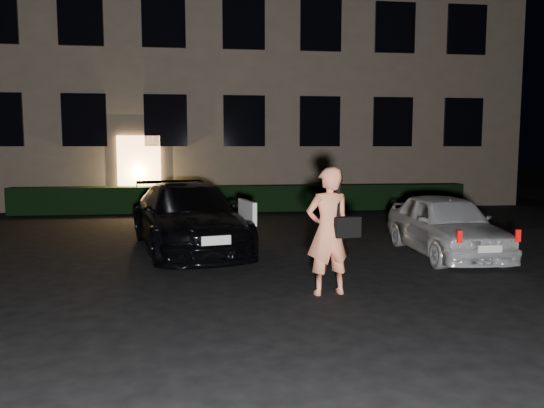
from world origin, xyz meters
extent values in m
plane|color=black|center=(0.00, 0.00, 0.00)|extent=(80.00, 80.00, 0.00)
cube|color=#6C5C4D|center=(0.00, 15.00, 6.00)|extent=(20.00, 8.00, 12.00)
cube|color=#FFB569|center=(-3.50, 10.94, 1.25)|extent=(1.40, 0.10, 2.50)
cube|color=black|center=(-7.80, 10.94, 3.00)|extent=(1.40, 0.10, 1.70)
cube|color=black|center=(-5.20, 10.94, 3.00)|extent=(1.40, 0.10, 1.70)
cube|color=black|center=(-2.60, 10.94, 3.00)|extent=(1.40, 0.10, 1.70)
cube|color=black|center=(0.00, 10.94, 3.00)|extent=(1.40, 0.10, 1.70)
cube|color=black|center=(2.60, 10.94, 3.00)|extent=(1.40, 0.10, 1.70)
cube|color=black|center=(5.20, 10.94, 3.00)|extent=(1.40, 0.10, 1.70)
cube|color=black|center=(7.80, 10.94, 3.00)|extent=(1.40, 0.10, 1.70)
cube|color=black|center=(-5.20, 10.94, 6.20)|extent=(1.40, 0.10, 1.70)
cube|color=black|center=(-2.60, 10.94, 6.20)|extent=(1.40, 0.10, 1.70)
cube|color=black|center=(0.00, 10.94, 6.20)|extent=(1.40, 0.10, 1.70)
cube|color=black|center=(2.60, 10.94, 6.20)|extent=(1.40, 0.10, 1.70)
cube|color=black|center=(5.20, 10.94, 6.20)|extent=(1.40, 0.10, 1.70)
cube|color=black|center=(7.80, 10.94, 6.20)|extent=(1.40, 0.10, 1.70)
cube|color=black|center=(0.00, 10.50, 0.42)|extent=(15.00, 0.70, 0.85)
imported|color=black|center=(-1.72, 4.03, 0.68)|extent=(2.90, 5.02, 1.37)
cube|color=white|center=(-0.52, 3.41, 0.85)|extent=(0.30, 0.97, 0.46)
cube|color=silver|center=(-1.18, 1.64, 0.60)|extent=(0.50, 0.15, 0.15)
imported|color=silver|center=(3.36, 2.78, 0.61)|extent=(1.55, 3.62, 1.22)
cube|color=red|center=(2.80, 1.09, 0.67)|extent=(0.07, 0.05, 0.20)
cube|color=red|center=(3.81, 1.06, 0.67)|extent=(0.07, 0.05, 0.20)
cube|color=silver|center=(3.30, 1.03, 0.46)|extent=(0.41, 0.05, 0.12)
imported|color=#FF8C61|center=(0.41, 0.34, 0.93)|extent=(0.74, 0.55, 1.86)
cube|color=black|center=(0.66, 0.25, 1.00)|extent=(0.40, 0.23, 0.29)
cube|color=black|center=(0.53, 0.27, 1.42)|extent=(0.05, 0.07, 0.58)
camera|label=1|loc=(-1.36, -7.06, 2.14)|focal=35.00mm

